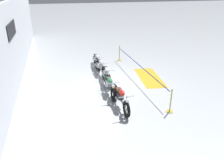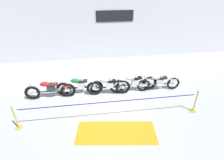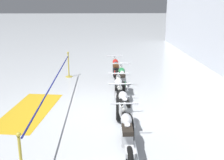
% 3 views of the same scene
% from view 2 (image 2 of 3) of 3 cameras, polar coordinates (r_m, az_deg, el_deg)
% --- Properties ---
extents(ground_plane, '(120.00, 120.00, 0.00)m').
position_cam_2_polar(ground_plane, '(8.37, -1.21, -6.38)').
color(ground_plane, '#B2B7BC').
extents(back_wall, '(28.00, 0.29, 4.20)m').
position_cam_2_polar(back_wall, '(12.18, -4.36, 16.38)').
color(back_wall, silver).
rests_on(back_wall, ground).
extents(motorcycle_red_0, '(2.35, 0.62, 0.93)m').
position_cam_2_polar(motorcycle_red_0, '(8.74, -19.58, -2.99)').
color(motorcycle_red_0, black).
rests_on(motorcycle_red_0, ground).
extents(motorcycle_green_1, '(2.29, 0.62, 0.93)m').
position_cam_2_polar(motorcycle_green_1, '(8.66, -10.53, -1.95)').
color(motorcycle_green_1, black).
rests_on(motorcycle_green_1, ground).
extents(motorcycle_silver_2, '(2.16, 0.62, 0.95)m').
position_cam_2_polar(motorcycle_silver_2, '(8.50, -1.19, -1.95)').
color(motorcycle_silver_2, black).
rests_on(motorcycle_silver_2, ground).
extents(motorcycle_silver_3, '(2.42, 0.62, 0.96)m').
position_cam_2_polar(motorcycle_silver_3, '(8.76, 7.07, -1.09)').
color(motorcycle_silver_3, black).
rests_on(motorcycle_silver_3, ground).
extents(motorcycle_silver_4, '(2.23, 0.62, 0.91)m').
position_cam_2_polar(motorcycle_silver_4, '(9.12, 14.94, -0.71)').
color(motorcycle_silver_4, black).
rests_on(motorcycle_silver_4, ground).
extents(stanchion_far_left, '(7.16, 0.28, 1.05)m').
position_cam_2_polar(stanchion_far_left, '(6.87, -10.95, -9.11)').
color(stanchion_far_left, gold).
rests_on(stanchion_far_left, ground).
extents(stanchion_mid_left, '(0.28, 0.28, 1.05)m').
position_cam_2_polar(stanchion_mid_left, '(8.27, 25.34, -7.24)').
color(stanchion_mid_left, gold).
rests_on(stanchion_mid_left, ground).
extents(floor_banner, '(3.08, 1.55, 0.01)m').
position_cam_2_polar(floor_banner, '(6.82, 1.35, -16.73)').
color(floor_banner, '#B78E19').
rests_on(floor_banner, ground).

